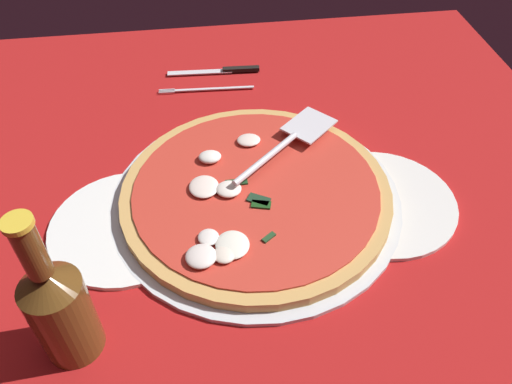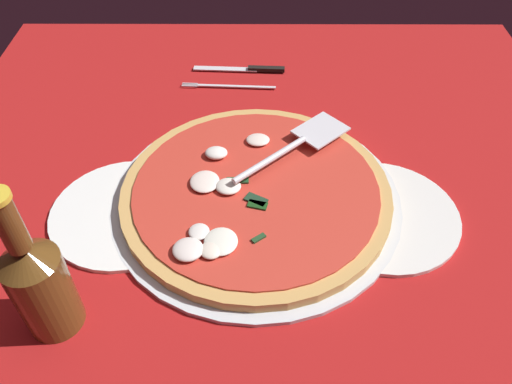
% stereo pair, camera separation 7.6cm
% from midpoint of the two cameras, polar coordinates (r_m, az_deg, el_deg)
% --- Properties ---
extents(ground_plane, '(1.10, 1.10, 0.01)m').
position_cam_midpoint_polar(ground_plane, '(0.78, -1.93, -0.65)').
color(ground_plane, '#A41717').
extents(checker_pattern, '(1.10, 1.10, 0.00)m').
position_cam_midpoint_polar(checker_pattern, '(0.78, -1.94, -0.42)').
color(checker_pattern, silver).
rests_on(checker_pattern, ground_plane).
extents(pizza_pan, '(0.43, 0.43, 0.01)m').
position_cam_midpoint_polar(pizza_pan, '(0.77, -2.82, -0.94)').
color(pizza_pan, silver).
rests_on(pizza_pan, ground_plane).
extents(dinner_plate_left, '(0.22, 0.22, 0.01)m').
position_cam_midpoint_polar(dinner_plate_left, '(0.78, 11.21, -1.28)').
color(dinner_plate_left, silver).
rests_on(dinner_plate_left, ground_plane).
extents(dinner_plate_right, '(0.22, 0.22, 0.01)m').
position_cam_midpoint_polar(dinner_plate_right, '(0.76, -17.12, -3.86)').
color(dinner_plate_right, white).
rests_on(dinner_plate_right, ground_plane).
extents(pizza, '(0.40, 0.40, 0.03)m').
position_cam_midpoint_polar(pizza, '(0.75, -3.01, -0.23)').
color(pizza, tan).
rests_on(pizza, pizza_pan).
extents(pizza_server, '(0.19, 0.18, 0.01)m').
position_cam_midpoint_polar(pizza_server, '(0.80, 0.95, 5.61)').
color(pizza_server, silver).
rests_on(pizza_server, pizza).
extents(place_setting_near, '(0.21, 0.15, 0.01)m').
position_cam_midpoint_polar(place_setting_near, '(1.03, -6.79, 12.12)').
color(place_setting_near, white).
rests_on(place_setting_near, ground_plane).
extents(beer_bottle, '(0.07, 0.07, 0.22)m').
position_cam_midpoint_polar(beer_bottle, '(0.61, -24.58, -11.90)').
color(beer_bottle, '#553615').
rests_on(beer_bottle, ground_plane).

